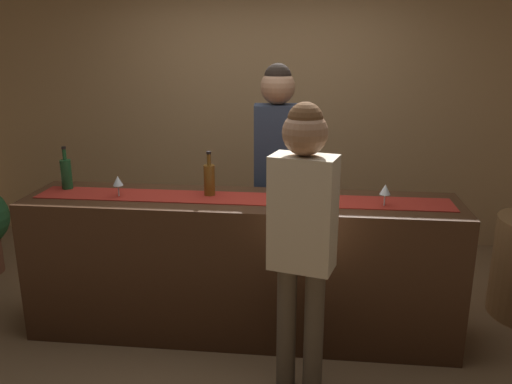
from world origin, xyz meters
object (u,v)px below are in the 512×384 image
wine_glass_near_customer (385,190)px  customer_sipping (303,224)px  wine_bottle_green (66,174)px  wine_glass_mid_counter (118,181)px  bartender (277,155)px  wine_bottle_amber (209,179)px

wine_glass_near_customer → customer_sipping: customer_sipping is taller
wine_bottle_green → customer_sipping: (1.65, -0.73, -0.05)m
wine_glass_mid_counter → wine_bottle_green: bearing=161.7°
wine_glass_near_customer → bartender: bearing=138.4°
wine_glass_near_customer → bartender: (-0.72, 0.64, 0.07)m
customer_sipping → bartender: bearing=115.3°
wine_glass_mid_counter → bartender: bearing=31.9°
wine_bottle_amber → bartender: (0.41, 0.53, 0.06)m
wine_glass_near_customer → customer_sipping: size_ratio=0.09×
wine_bottle_amber → customer_sipping: size_ratio=0.18×
wine_bottle_green → wine_glass_mid_counter: (0.42, -0.14, -0.01)m
wine_glass_near_customer → wine_bottle_amber: bearing=174.5°
wine_bottle_amber → customer_sipping: bearing=-46.9°
wine_bottle_amber → bartender: bearing=52.3°
wine_bottle_amber → wine_glass_mid_counter: 0.60m
wine_bottle_green → wine_bottle_amber: 1.02m
wine_bottle_amber → bartender: bartender is taller
wine_glass_mid_counter → bartender: 1.19m
wine_glass_mid_counter → bartender: (1.01, 0.63, 0.07)m
customer_sipping → wine_bottle_green: bearing=171.0°
bartender → wine_glass_near_customer: bearing=133.9°
bartender → customer_sipping: (0.23, -1.21, -0.11)m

